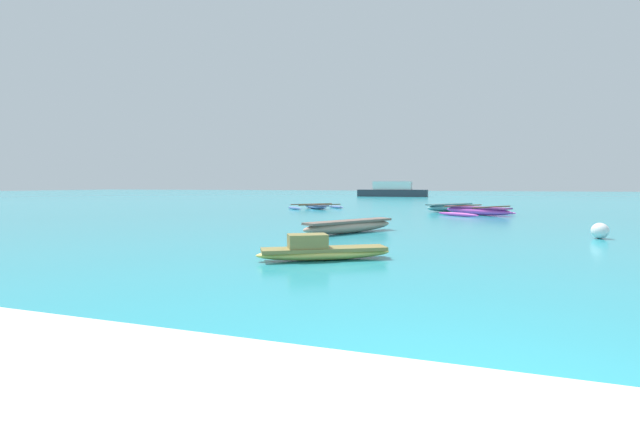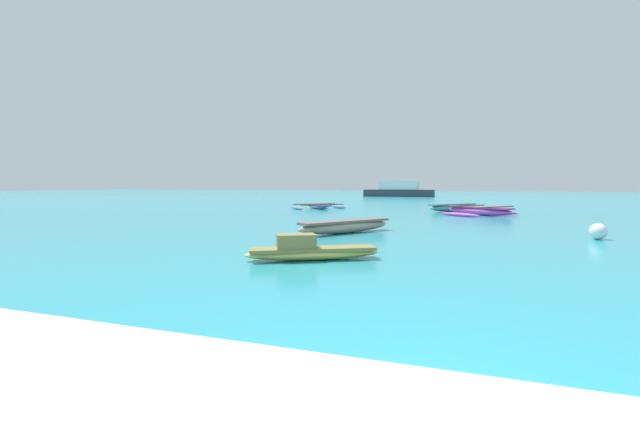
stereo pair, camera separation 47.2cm
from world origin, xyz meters
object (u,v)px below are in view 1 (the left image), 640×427
moored_boat_0 (349,226)px  distant_ferry (392,190)px  moored_boat_1 (316,207)px  moored_boat_4 (321,251)px  mooring_buoy_0 (600,231)px  moored_boat_3 (477,211)px  moored_boat_2 (449,207)px

moored_boat_0 → distant_ferry: size_ratio=0.38×
distant_ferry → moored_boat_1: bearing=-90.5°
moored_boat_4 → mooring_buoy_0: 9.62m
moored_boat_3 → mooring_buoy_0: moored_boat_3 is taller
moored_boat_1 → moored_boat_3: moored_boat_3 is taller
moored_boat_0 → moored_boat_4: 5.54m
moored_boat_3 → moored_boat_1: bearing=-157.4°
moored_boat_0 → distant_ferry: 47.71m
moored_boat_4 → distant_ferry: 53.25m
moored_boat_1 → moored_boat_3: size_ratio=0.89×
mooring_buoy_0 → distant_ferry: 48.43m
moored_boat_2 → mooring_buoy_0: 14.18m
moored_boat_3 → mooring_buoy_0: bearing=-34.2°
moored_boat_1 → mooring_buoy_0: 19.10m
moored_boat_1 → moored_boat_2: size_ratio=1.12×
moored_boat_4 → distant_ferry: bearing=67.4°
moored_boat_2 → mooring_buoy_0: bearing=-120.4°
moored_boat_2 → moored_boat_4: moored_boat_4 is taller
moored_boat_3 → moored_boat_0: bearing=-74.9°
moored_boat_1 → mooring_buoy_0: bearing=-0.6°
moored_boat_1 → distant_ferry: 33.42m
mooring_buoy_0 → distant_ferry: size_ratio=0.05×
moored_boat_1 → moored_boat_0: bearing=-24.2°
moored_boat_1 → moored_boat_4: moored_boat_4 is taller
moored_boat_3 → mooring_buoy_0: 10.68m
moored_boat_0 → distant_ferry: (-5.70, 47.36, 0.64)m
moored_boat_0 → moored_boat_4: size_ratio=1.26×
mooring_buoy_0 → distant_ferry: bearing=106.4°
moored_boat_3 → moored_boat_4: 16.99m
moored_boat_3 → distant_ferry: 37.75m
distant_ferry → moored_boat_3: bearing=-74.1°
moored_boat_0 → moored_boat_2: 14.53m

